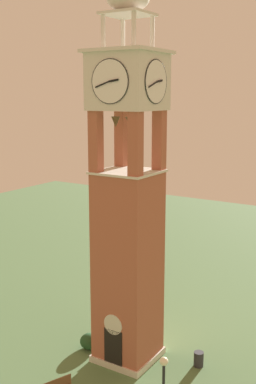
{
  "coord_description": "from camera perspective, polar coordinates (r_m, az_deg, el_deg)",
  "views": [
    {
      "loc": [
        12.85,
        -20.21,
        14.16
      ],
      "look_at": [
        0.0,
        0.0,
        9.29
      ],
      "focal_mm": 44.66,
      "sensor_mm": 36.0,
      "label": 1
    }
  ],
  "objects": [
    {
      "name": "ground",
      "position": [
        27.82,
        0.0,
        -19.11
      ],
      "size": [
        80.0,
        80.0,
        0.0
      ],
      "primitive_type": "plane",
      "color": "#517547"
    },
    {
      "name": "clock_tower",
      "position": [
        24.68,
        -0.0,
        -2.47
      ],
      "size": [
        3.47,
        3.47,
        19.57
      ],
      "color": "#AD5B42",
      "rests_on": "ground"
    },
    {
      "name": "lamp_post",
      "position": [
        21.25,
        4.27,
        -21.65
      ],
      "size": [
        0.36,
        0.36,
        3.66
      ],
      "color": "black",
      "rests_on": "ground"
    },
    {
      "name": "trash_bin",
      "position": [
        27.13,
        8.44,
        -19.13
      ],
      "size": [
        0.52,
        0.52,
        0.8
      ],
      "primitive_type": "cylinder",
      "color": "#2D2D33",
      "rests_on": "ground"
    },
    {
      "name": "shrub_near_entry",
      "position": [
        28.51,
        -4.6,
        -17.33
      ],
      "size": [
        1.11,
        1.11,
        0.88
      ],
      "primitive_type": "ellipsoid",
      "color": "#234C28",
      "rests_on": "ground"
    }
  ]
}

